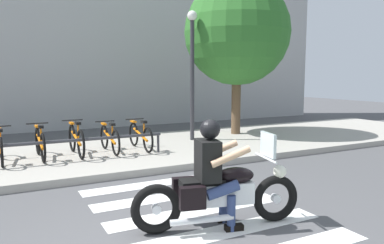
{
  "coord_description": "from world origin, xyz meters",
  "views": [
    {
      "loc": [
        -1.68,
        -3.89,
        1.98
      ],
      "look_at": [
        1.75,
        2.75,
        1.06
      ],
      "focal_mm": 35.07,
      "sensor_mm": 36.0,
      "label": 1
    }
  ],
  "objects_px": {
    "motorcycle": "(219,193)",
    "bicycle_4": "(140,136)",
    "rider": "(214,166)",
    "bicycle_3": "(110,138)",
    "bicycle_2": "(76,140)",
    "tree_near_rack": "(237,33)",
    "street_lamp": "(192,63)",
    "bicycle_1": "(40,143)",
    "bike_rack": "(81,141)",
    "bicycle_0": "(1,147)"
  },
  "relations": [
    {
      "from": "motorcycle",
      "to": "rider",
      "type": "distance_m",
      "value": 0.38
    },
    {
      "from": "bicycle_0",
      "to": "street_lamp",
      "type": "distance_m",
      "value": 5.29
    },
    {
      "from": "bike_rack",
      "to": "tree_near_rack",
      "type": "bearing_deg",
      "value": 17.55
    },
    {
      "from": "motorcycle",
      "to": "bicycle_4",
      "type": "height_order",
      "value": "motorcycle"
    },
    {
      "from": "bicycle_1",
      "to": "bike_rack",
      "type": "distance_m",
      "value": 0.96
    },
    {
      "from": "rider",
      "to": "bicycle_2",
      "type": "height_order",
      "value": "rider"
    },
    {
      "from": "motorcycle",
      "to": "tree_near_rack",
      "type": "height_order",
      "value": "tree_near_rack"
    },
    {
      "from": "rider",
      "to": "bicycle_3",
      "type": "height_order",
      "value": "rider"
    },
    {
      "from": "bicycle_2",
      "to": "tree_near_rack",
      "type": "xyz_separation_m",
      "value": [
        5.13,
        1.07,
        2.8
      ]
    },
    {
      "from": "bicycle_2",
      "to": "bicycle_3",
      "type": "height_order",
      "value": "bicycle_2"
    },
    {
      "from": "tree_near_rack",
      "to": "bicycle_0",
      "type": "bearing_deg",
      "value": -170.93
    },
    {
      "from": "bicycle_1",
      "to": "street_lamp",
      "type": "xyz_separation_m",
      "value": [
        4.14,
        0.67,
        1.82
      ]
    },
    {
      "from": "bicycle_0",
      "to": "tree_near_rack",
      "type": "bearing_deg",
      "value": 9.07
    },
    {
      "from": "tree_near_rack",
      "to": "bike_rack",
      "type": "bearing_deg",
      "value": -162.45
    },
    {
      "from": "bicycle_2",
      "to": "bicycle_0",
      "type": "bearing_deg",
      "value": 179.96
    },
    {
      "from": "bicycle_0",
      "to": "bicycle_3",
      "type": "bearing_deg",
      "value": 0.0
    },
    {
      "from": "bicycle_0",
      "to": "bicycle_1",
      "type": "distance_m",
      "value": 0.78
    },
    {
      "from": "bicycle_3",
      "to": "street_lamp",
      "type": "relative_size",
      "value": 0.42
    },
    {
      "from": "bicycle_3",
      "to": "bicycle_4",
      "type": "xyz_separation_m",
      "value": [
        0.78,
        -0.0,
        0.01
      ]
    },
    {
      "from": "bicycle_2",
      "to": "street_lamp",
      "type": "bearing_deg",
      "value": 11.24
    },
    {
      "from": "bicycle_2",
      "to": "tree_near_rack",
      "type": "distance_m",
      "value": 5.94
    },
    {
      "from": "bike_rack",
      "to": "tree_near_rack",
      "type": "xyz_separation_m",
      "value": [
        5.13,
        1.62,
        2.74
      ]
    },
    {
      "from": "motorcycle",
      "to": "bicycle_2",
      "type": "relative_size",
      "value": 1.36
    },
    {
      "from": "motorcycle",
      "to": "tree_near_rack",
      "type": "relative_size",
      "value": 0.46
    },
    {
      "from": "bicycle_1",
      "to": "bicycle_3",
      "type": "bearing_deg",
      "value": 0.03
    },
    {
      "from": "bicycle_2",
      "to": "bicycle_4",
      "type": "xyz_separation_m",
      "value": [
        1.56,
        0.0,
        -0.02
      ]
    },
    {
      "from": "motorcycle",
      "to": "rider",
      "type": "xyz_separation_m",
      "value": [
        -0.07,
        0.02,
        0.37
      ]
    },
    {
      "from": "bicycle_1",
      "to": "bicycle_4",
      "type": "bearing_deg",
      "value": 0.01
    },
    {
      "from": "tree_near_rack",
      "to": "bicycle_2",
      "type": "bearing_deg",
      "value": -168.24
    },
    {
      "from": "bicycle_0",
      "to": "bicycle_1",
      "type": "relative_size",
      "value": 1.01
    },
    {
      "from": "bicycle_4",
      "to": "tree_near_rack",
      "type": "bearing_deg",
      "value": 16.63
    },
    {
      "from": "bicycle_0",
      "to": "tree_near_rack",
      "type": "xyz_separation_m",
      "value": [
        6.68,
        1.07,
        2.82
      ]
    },
    {
      "from": "bicycle_2",
      "to": "bicycle_3",
      "type": "xyz_separation_m",
      "value": [
        0.78,
        0.0,
        -0.03
      ]
    },
    {
      "from": "motorcycle",
      "to": "bicycle_3",
      "type": "xyz_separation_m",
      "value": [
        -0.17,
        4.75,
        0.03
      ]
    },
    {
      "from": "street_lamp",
      "to": "motorcycle",
      "type": "bearing_deg",
      "value": -113.96
    },
    {
      "from": "tree_near_rack",
      "to": "street_lamp",
      "type": "bearing_deg",
      "value": -167.24
    },
    {
      "from": "bicycle_3",
      "to": "bicycle_1",
      "type": "bearing_deg",
      "value": -179.97
    },
    {
      "from": "bicycle_0",
      "to": "bicycle_2",
      "type": "relative_size",
      "value": 0.99
    },
    {
      "from": "motorcycle",
      "to": "bicycle_4",
      "type": "xyz_separation_m",
      "value": [
        0.61,
        4.75,
        0.03
      ]
    },
    {
      "from": "bicycle_1",
      "to": "tree_near_rack",
      "type": "height_order",
      "value": "tree_near_rack"
    },
    {
      "from": "bicycle_4",
      "to": "street_lamp",
      "type": "height_order",
      "value": "street_lamp"
    },
    {
      "from": "motorcycle",
      "to": "bicycle_0",
      "type": "distance_m",
      "value": 5.37
    },
    {
      "from": "motorcycle",
      "to": "bicycle_1",
      "type": "relative_size",
      "value": 1.39
    },
    {
      "from": "bicycle_1",
      "to": "tree_near_rack",
      "type": "xyz_separation_m",
      "value": [
        5.9,
        1.07,
        2.81
      ]
    },
    {
      "from": "bicycle_2",
      "to": "bike_rack",
      "type": "xyz_separation_m",
      "value": [
        0.0,
        -0.55,
        0.05
      ]
    },
    {
      "from": "rider",
      "to": "bicycle_4",
      "type": "bearing_deg",
      "value": 81.82
    },
    {
      "from": "bicycle_0",
      "to": "bicycle_3",
      "type": "relative_size",
      "value": 1.04
    },
    {
      "from": "bicycle_4",
      "to": "street_lamp",
      "type": "distance_m",
      "value": 2.66
    },
    {
      "from": "tree_near_rack",
      "to": "bicycle_1",
      "type": "bearing_deg",
      "value": -169.76
    },
    {
      "from": "motorcycle",
      "to": "bicycle_2",
      "type": "distance_m",
      "value": 4.85
    }
  ]
}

